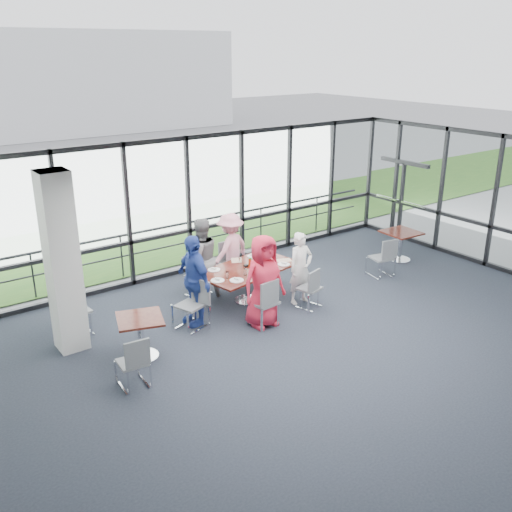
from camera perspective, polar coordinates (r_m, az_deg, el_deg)
floor at (r=10.19m, az=7.94°, el=-9.82°), size 12.00×10.00×0.02m
ceiling at (r=9.04m, az=8.92°, el=8.10°), size 12.00×10.00×0.04m
curtain_wall_back at (r=13.32m, az=-6.76°, el=5.03°), size 12.00×0.10×3.20m
exit_door at (r=16.32m, az=14.33°, el=5.37°), size 0.12×1.60×2.10m
structural_column at (r=10.22m, az=-18.79°, el=-0.70°), size 0.50×0.50×3.20m
apron at (r=18.13m, az=-14.43°, el=3.30°), size 80.00×70.00×0.02m
grass_strip at (r=16.35m, az=-11.76°, el=1.80°), size 80.00×5.00×0.01m
hangar_main at (r=39.64m, az=-21.95°, el=15.87°), size 24.00×10.00×6.00m
guard_rail at (r=14.15m, az=-7.78°, el=1.23°), size 12.00×0.06×0.06m
main_table at (r=11.85m, az=-0.86°, el=-1.68°), size 2.29×1.52×0.75m
side_table_left at (r=9.94m, az=-11.50°, el=-6.78°), size 0.96×0.96×0.75m
side_table_right at (r=14.61m, az=14.30°, el=1.92°), size 0.87×0.87×0.75m
diner_near_left at (r=10.74m, az=0.74°, el=-2.53°), size 0.90×0.60×1.81m
diner_near_right at (r=11.79m, az=4.49°, el=-1.22°), size 0.58×0.44×1.52m
diner_far_left at (r=12.01m, az=-5.55°, el=-0.27°), size 0.89×0.58×1.75m
diner_far_right at (r=12.71m, az=-2.56°, el=0.71°), size 1.17×0.83×1.64m
diner_end at (r=10.88m, az=-6.27°, el=-2.41°), size 0.58×1.05×1.79m
chair_main_nl at (r=10.89m, az=0.79°, el=-4.66°), size 0.51×0.51×0.96m
chair_main_nr at (r=11.69m, az=5.37°, el=-3.23°), size 0.51×0.51×0.85m
chair_main_fl at (r=12.28m, az=-5.83°, el=-1.89°), size 0.60×0.60×0.92m
chair_main_fr at (r=12.87m, az=-2.57°, el=-0.76°), size 0.48×0.48×0.91m
chair_main_end at (r=10.85m, az=-6.59°, el=-4.93°), size 0.59×0.59×0.95m
chair_spare_la at (r=9.24m, az=-12.28°, el=-10.35°), size 0.46×0.46×0.86m
chair_spare_lb at (r=11.05m, az=-17.59°, el=-5.26°), size 0.51×0.51×0.97m
chair_spare_r at (r=13.52m, az=12.40°, el=-0.19°), size 0.53×0.53×0.91m
plate_nl at (r=11.17m, az=-1.95°, el=-2.44°), size 0.28×0.28×0.01m
plate_nr at (r=11.98m, az=2.80°, el=-0.84°), size 0.25×0.25×0.01m
plate_fl at (r=11.71m, az=-4.23°, el=-1.39°), size 0.26×0.26×0.01m
plate_fr at (r=12.43m, az=-0.33°, el=-0.03°), size 0.24×0.24×0.01m
plate_end at (r=11.18m, az=-3.87°, el=-2.45°), size 0.27×0.27×0.01m
tumbler_a at (r=11.41m, az=-1.07°, el=-1.59°), size 0.07×0.07×0.14m
tumbler_b at (r=11.93m, az=0.98°, el=-0.57°), size 0.08×0.08×0.15m
tumbler_c at (r=12.07m, az=-1.58°, el=-0.38°), size 0.06×0.06×0.13m
tumbler_d at (r=11.28m, az=-2.91°, el=-1.91°), size 0.07×0.07×0.13m
menu_a at (r=11.42m, az=0.52°, el=-1.93°), size 0.36×0.36×0.00m
menu_b at (r=12.22m, az=2.81°, el=-0.44°), size 0.37×0.31×0.00m
menu_c at (r=12.22m, az=-1.98°, el=-0.43°), size 0.34×0.38×0.00m
condiment_caddy at (r=11.87m, az=-0.98°, el=-0.97°), size 0.10×0.07×0.04m
ketchup_bottle at (r=11.81m, az=-0.63°, el=-0.71°), size 0.06×0.06×0.18m
green_bottle at (r=11.82m, az=-0.58°, el=-0.64°), size 0.05×0.05×0.20m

